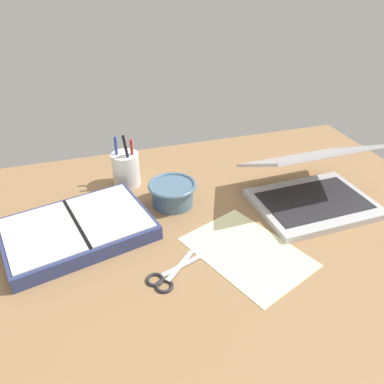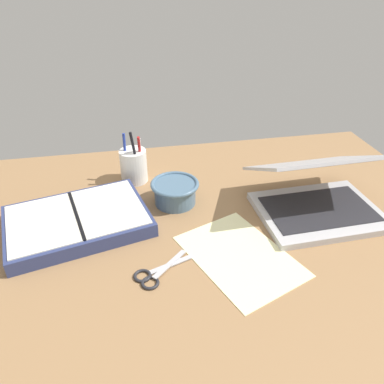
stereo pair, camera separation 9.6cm
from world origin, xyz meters
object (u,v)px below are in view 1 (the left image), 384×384
at_px(pen_cup, 126,169).
at_px(planner, 78,229).
at_px(bowl, 173,193).
at_px(laptop, 311,187).
at_px(scissors, 165,278).

bearing_deg(pen_cup, planner, -126.82).
bearing_deg(bowl, laptop, -16.35).
height_order(laptop, planner, laptop).
height_order(laptop, bowl, laptop).
bearing_deg(planner, bowl, 0.42).
bearing_deg(laptop, pen_cup, 150.05).
bearing_deg(scissors, bowl, 40.10).
bearing_deg(bowl, pen_cup, 125.84).
bearing_deg(laptop, scissors, -161.65).
bearing_deg(bowl, scissors, -108.34).
bearing_deg(laptop, bowl, 161.82).
distance_m(pen_cup, planner, 0.26).
relative_size(laptop, pen_cup, 1.91).
height_order(bowl, planner, bowl).
xyz_separation_m(bowl, scissors, (-0.09, -0.27, -0.03)).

